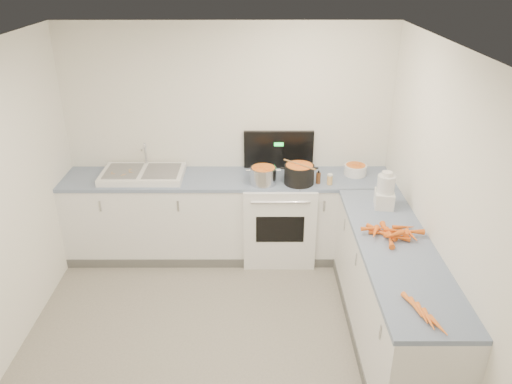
{
  "coord_description": "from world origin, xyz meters",
  "views": [
    {
      "loc": [
        0.29,
        -3.16,
        3.07
      ],
      "look_at": [
        0.3,
        1.1,
        1.05
      ],
      "focal_mm": 35.0,
      "sensor_mm": 36.0,
      "label": 1
    }
  ],
  "objects_px": {
    "sink": "(143,174)",
    "steel_pot": "(263,176)",
    "extract_bottle": "(318,178)",
    "spice_jar": "(330,180)",
    "food_processor": "(385,192)",
    "stove": "(279,216)",
    "black_pot": "(299,175)",
    "mixing_bowl": "(355,170)"
  },
  "relations": [
    {
      "from": "black_pot",
      "to": "mixing_bowl",
      "type": "xyz_separation_m",
      "value": [
        0.62,
        0.22,
        -0.03
      ]
    },
    {
      "from": "extract_bottle",
      "to": "spice_jar",
      "type": "relative_size",
      "value": 1.2
    },
    {
      "from": "extract_bottle",
      "to": "spice_jar",
      "type": "height_order",
      "value": "extract_bottle"
    },
    {
      "from": "stove",
      "to": "food_processor",
      "type": "bearing_deg",
      "value": -35.4
    },
    {
      "from": "stove",
      "to": "steel_pot",
      "type": "height_order",
      "value": "stove"
    },
    {
      "from": "black_pot",
      "to": "food_processor",
      "type": "bearing_deg",
      "value": -35.2
    },
    {
      "from": "steel_pot",
      "to": "black_pot",
      "type": "height_order",
      "value": "black_pot"
    },
    {
      "from": "black_pot",
      "to": "mixing_bowl",
      "type": "bearing_deg",
      "value": 19.77
    },
    {
      "from": "steel_pot",
      "to": "extract_bottle",
      "type": "relative_size",
      "value": 2.29
    },
    {
      "from": "black_pot",
      "to": "spice_jar",
      "type": "height_order",
      "value": "black_pot"
    },
    {
      "from": "extract_bottle",
      "to": "mixing_bowl",
      "type": "bearing_deg",
      "value": 28.31
    },
    {
      "from": "extract_bottle",
      "to": "spice_jar",
      "type": "distance_m",
      "value": 0.12
    },
    {
      "from": "sink",
      "to": "spice_jar",
      "type": "relative_size",
      "value": 8.74
    },
    {
      "from": "mixing_bowl",
      "to": "food_processor",
      "type": "height_order",
      "value": "food_processor"
    },
    {
      "from": "steel_pot",
      "to": "black_pot",
      "type": "relative_size",
      "value": 0.88
    },
    {
      "from": "mixing_bowl",
      "to": "extract_bottle",
      "type": "xyz_separation_m",
      "value": [
        -0.42,
        -0.23,
        0.0
      ]
    },
    {
      "from": "sink",
      "to": "extract_bottle",
      "type": "xyz_separation_m",
      "value": [
        1.84,
        -0.16,
        0.02
      ]
    },
    {
      "from": "sink",
      "to": "steel_pot",
      "type": "height_order",
      "value": "sink"
    },
    {
      "from": "mixing_bowl",
      "to": "spice_jar",
      "type": "relative_size",
      "value": 2.43
    },
    {
      "from": "stove",
      "to": "spice_jar",
      "type": "relative_size",
      "value": 13.82
    },
    {
      "from": "stove",
      "to": "spice_jar",
      "type": "height_order",
      "value": "stove"
    },
    {
      "from": "steel_pot",
      "to": "food_processor",
      "type": "height_order",
      "value": "food_processor"
    },
    {
      "from": "food_processor",
      "to": "spice_jar",
      "type": "bearing_deg",
      "value": 131.03
    },
    {
      "from": "mixing_bowl",
      "to": "spice_jar",
      "type": "xyz_separation_m",
      "value": [
        -0.31,
        -0.25,
        -0.01
      ]
    },
    {
      "from": "steel_pot",
      "to": "spice_jar",
      "type": "height_order",
      "value": "steel_pot"
    },
    {
      "from": "mixing_bowl",
      "to": "steel_pot",
      "type": "bearing_deg",
      "value": -166.98
    },
    {
      "from": "steel_pot",
      "to": "food_processor",
      "type": "distance_m",
      "value": 1.24
    },
    {
      "from": "steel_pot",
      "to": "extract_bottle",
      "type": "height_order",
      "value": "steel_pot"
    },
    {
      "from": "black_pot",
      "to": "stove",
      "type": "bearing_deg",
      "value": 143.86
    },
    {
      "from": "extract_bottle",
      "to": "sink",
      "type": "bearing_deg",
      "value": 174.98
    },
    {
      "from": "sink",
      "to": "steel_pot",
      "type": "xyz_separation_m",
      "value": [
        1.28,
        -0.16,
        0.04
      ]
    },
    {
      "from": "black_pot",
      "to": "extract_bottle",
      "type": "bearing_deg",
      "value": -1.24
    },
    {
      "from": "sink",
      "to": "steel_pot",
      "type": "relative_size",
      "value": 3.19
    },
    {
      "from": "black_pot",
      "to": "extract_bottle",
      "type": "height_order",
      "value": "black_pot"
    },
    {
      "from": "stove",
      "to": "black_pot",
      "type": "bearing_deg",
      "value": -36.14
    },
    {
      "from": "spice_jar",
      "to": "food_processor",
      "type": "xyz_separation_m",
      "value": [
        0.44,
        -0.5,
        0.1
      ]
    },
    {
      "from": "steel_pot",
      "to": "mixing_bowl",
      "type": "xyz_separation_m",
      "value": [
        0.99,
        0.23,
        -0.02
      ]
    },
    {
      "from": "stove",
      "to": "sink",
      "type": "relative_size",
      "value": 1.58
    },
    {
      "from": "food_processor",
      "to": "mixing_bowl",
      "type": "bearing_deg",
      "value": 99.76
    },
    {
      "from": "sink",
      "to": "black_pot",
      "type": "height_order",
      "value": "sink"
    },
    {
      "from": "sink",
      "to": "food_processor",
      "type": "xyz_separation_m",
      "value": [
        2.4,
        -0.69,
        0.11
      ]
    },
    {
      "from": "stove",
      "to": "food_processor",
      "type": "height_order",
      "value": "stove"
    }
  ]
}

